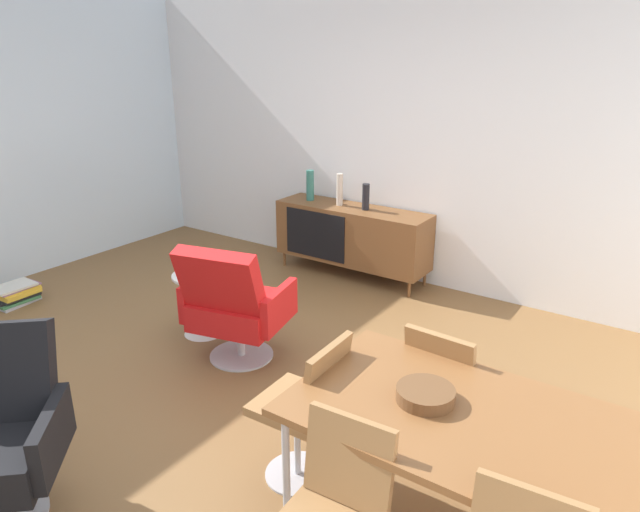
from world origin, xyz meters
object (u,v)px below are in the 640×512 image
Objects in this scene: vase_ceramic_small at (366,197)px; magazine_stack at (15,294)px; lounge_chair_red at (234,303)px; wooden_bowl_on_table at (425,395)px; vase_sculptural_dark at (310,185)px; dining_chair_near_window at (306,405)px; dining_chair_back_left at (447,388)px; dining_table at (477,428)px; sideboard at (352,234)px; side_table_round at (201,297)px; vase_cobalt at (340,190)px; fruit_bowl at (199,269)px.

vase_ceramic_small reaches higher than magazine_stack.
vase_ceramic_small is at bearing 91.64° from lounge_chair_red.
vase_sculptural_dark is at bearing 133.30° from wooden_bowl_on_table.
dining_chair_back_left is at bearing 46.11° from dining_chair_near_window.
dining_table is 1.87× the size of dining_chair_near_window.
dining_chair_near_window is at bearing -31.96° from lounge_chair_red.
wooden_bowl_on_table reaches higher than sideboard.
vase_sculptural_dark reaches higher than sideboard.
vase_cobalt is at bearing 84.61° from side_table_round.
side_table_round is (-2.23, 0.35, -0.15)m from dining_chair_back_left.
dining_table is 2.77m from side_table_round.
vase_sculptural_dark is at bearing 125.04° from dining_chair_near_window.
dining_chair_back_left is (-0.11, 0.55, -0.30)m from wooden_bowl_on_table.
sideboard reaches higher than magazine_stack.
lounge_chair_red is at bearing 148.04° from dining_chair_near_window.
wooden_bowl_on_table is at bearing 0.35° from dining_chair_near_window.
vase_ceramic_small is at bearing 129.51° from dining_chair_back_left.
fruit_bowl is (-2.34, 0.90, -0.21)m from wooden_bowl_on_table.
sideboard is 3.02m from dining_chair_near_window.
lounge_chair_red is at bearing -88.36° from vase_ceramic_small.
dining_table is at bearing -4.64° from magazine_stack.
dining_table is at bearing -0.12° from dining_chair_near_window.
dining_table is 3.08× the size of side_table_round.
fruit_bowl is 0.49× the size of magazine_stack.
vase_ceramic_small reaches higher than dining_chair_back_left.
dining_table is 1.87× the size of dining_chair_back_left.
vase_ceramic_small is 0.30× the size of dining_chair_near_window.
vase_cobalt is 0.37× the size of dining_chair_near_window.
fruit_bowl is (-1.70, 0.91, 0.09)m from dining_chair_near_window.
lounge_chair_red reaches higher than sideboard.
vase_ceramic_small is 0.63× the size of magazine_stack.
vase_cobalt reaches higher than vase_ceramic_small.
dining_chair_back_left is 2.26m from fruit_bowl.
lounge_chair_red is 2.32× the size of magazine_stack.
sideboard is at bearing 131.84° from dining_chair_back_left.
dining_chair_back_left is at bearing 122.28° from dining_table.
wooden_bowl_on_table is 2.52m from fruit_bowl.
dining_table is 1.69× the size of lounge_chair_red.
lounge_chair_red is 0.57m from side_table_round.
fruit_bowl is at bearing -104.72° from vase_ceramic_small.
vase_ceramic_small is at bearing 0.00° from vase_cobalt.
sideboard is 1.82m from side_table_round.
dining_chair_back_left is (-0.35, 0.56, -0.23)m from dining_table.
vase_cobalt is at bearing 119.57° from dining_chair_near_window.
dining_chair_back_left is at bearing -5.80° from lounge_chair_red.
vase_sculptural_dark reaches higher than vase_ceramic_small.
vase_cobalt is 1.60× the size of fruit_bowl.
vase_ceramic_small is 2.00m from lounge_chair_red.
lounge_chair_red is (-1.17, 0.73, -0.00)m from dining_chair_near_window.
dining_table is at bearing -19.41° from fruit_bowl.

